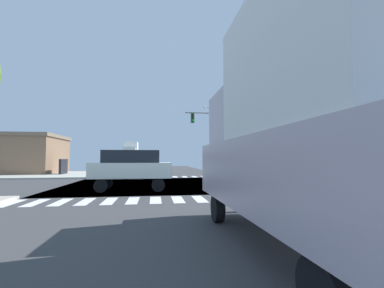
% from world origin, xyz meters
% --- Properties ---
extents(ground, '(90.00, 90.00, 0.05)m').
position_xyz_m(ground, '(0.00, 0.00, -0.03)').
color(ground, '#3C3C3E').
extents(sidewalk_corner_ne, '(12.00, 12.00, 0.14)m').
position_xyz_m(sidewalk_corner_ne, '(13.00, 12.00, 0.07)').
color(sidewalk_corner_ne, '#B2ADA3').
rests_on(sidewalk_corner_ne, ground).
extents(sidewalk_corner_nw, '(12.00, 12.00, 0.14)m').
position_xyz_m(sidewalk_corner_nw, '(-13.00, 12.00, 0.07)').
color(sidewalk_corner_nw, '#AEAEA2').
rests_on(sidewalk_corner_nw, ground).
extents(crosswalk_near, '(13.50, 2.00, 0.01)m').
position_xyz_m(crosswalk_near, '(-0.25, -7.30, 0.00)').
color(crosswalk_near, white).
rests_on(crosswalk_near, ground).
extents(crosswalk_far, '(13.50, 2.00, 0.01)m').
position_xyz_m(crosswalk_far, '(-0.25, 7.30, 0.00)').
color(crosswalk_far, white).
rests_on(crosswalk_far, ground).
extents(traffic_signal_mast, '(6.50, 0.55, 7.00)m').
position_xyz_m(traffic_signal_mast, '(6.25, 7.15, 5.16)').
color(traffic_signal_mast, gray).
rests_on(traffic_signal_mast, ground).
extents(street_lamp, '(1.78, 0.32, 9.31)m').
position_xyz_m(street_lamp, '(7.46, 17.05, 5.47)').
color(street_lamp, gray).
rests_on(street_lamp, ground).
extents(suv_nearside_1, '(4.60, 1.96, 2.34)m').
position_xyz_m(suv_nearside_1, '(-2.15, -3.50, 1.39)').
color(suv_nearside_1, black).
rests_on(suv_nearside_1, ground).
extents(box_truck_farside_1, '(2.40, 7.20, 4.85)m').
position_xyz_m(box_truck_farside_1, '(-5.00, 28.32, 2.56)').
color(box_truck_farside_1, black).
rests_on(box_truck_farside_1, ground).
extents(sedan_trailing_1, '(4.30, 1.80, 1.88)m').
position_xyz_m(sedan_trailing_1, '(14.64, -3.50, 1.12)').
color(sedan_trailing_1, black).
rests_on(sedan_trailing_1, ground).
extents(box_truck_middle_2, '(2.40, 7.20, 4.85)m').
position_xyz_m(box_truck_middle_2, '(2.00, -14.31, 2.56)').
color(box_truck_middle_2, black).
rests_on(box_truck_middle_2, ground).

